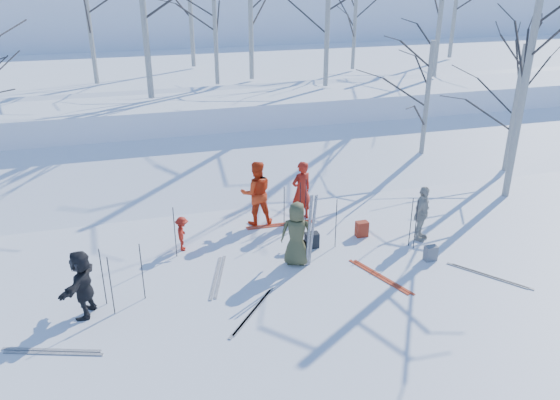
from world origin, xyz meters
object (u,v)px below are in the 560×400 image
object	(u,v)px
skier_olive_center	(297,234)
dog	(299,242)
skier_red_north	(301,191)
backpack_red	(362,229)
skier_cream_east	(422,214)
backpack_grey	(431,253)
skier_grey_west	(82,284)
backpack_dark	(312,240)
skier_red_seated	(182,234)
skier_redor_behind	(256,193)

from	to	relation	value
skier_olive_center	dog	distance (m)	0.85
skier_olive_center	dog	bearing A→B (deg)	-92.47
skier_red_north	dog	distance (m)	2.00
dog	backpack_red	world-z (taller)	dog
skier_cream_east	backpack_grey	distance (m)	1.25
skier_grey_west	dog	size ratio (longest dim) A/B	2.50
skier_olive_center	skier_cream_east	distance (m)	3.54
dog	backpack_dark	size ratio (longest dim) A/B	1.48
skier_red_seated	backpack_red	bearing A→B (deg)	-86.98
skier_olive_center	backpack_grey	size ratio (longest dim) A/B	4.21
skier_redor_behind	backpack_grey	bearing A→B (deg)	142.31
skier_olive_center	skier_grey_west	distance (m)	4.90
skier_red_north	backpack_grey	xyz separation A→B (m)	(2.33, -3.14, -0.68)
skier_red_north	skier_red_seated	xyz separation A→B (m)	(-3.46, -0.93, -0.41)
backpack_grey	backpack_dark	distance (m)	2.96
skier_redor_behind	backpack_grey	xyz separation A→B (m)	(3.61, -3.22, -0.73)
skier_red_north	backpack_dark	distance (m)	1.85
dog	backpack_red	size ratio (longest dim) A/B	1.41
backpack_red	dog	bearing A→B (deg)	-170.42
backpack_red	skier_olive_center	bearing A→B (deg)	-156.93
skier_grey_west	dog	world-z (taller)	skier_grey_west
skier_red_north	skier_redor_behind	distance (m)	1.29
skier_red_seated	skier_cream_east	distance (m)	6.20
skier_olive_center	skier_redor_behind	world-z (taller)	skier_redor_behind
backpack_red	backpack_grey	world-z (taller)	backpack_red
skier_red_seated	skier_olive_center	bearing A→B (deg)	-109.83
skier_cream_east	dog	world-z (taller)	skier_cream_east
skier_red_seated	backpack_red	size ratio (longest dim) A/B	2.16
skier_red_north	skier_cream_east	world-z (taller)	skier_red_north
skier_red_seated	backpack_dark	xyz separation A→B (m)	(3.20, -0.77, -0.25)
skier_cream_east	dog	bearing A→B (deg)	136.38
backpack_dark	dog	bearing A→B (deg)	-165.92
dog	backpack_red	distance (m)	1.88
skier_grey_west	skier_red_seated	bearing A→B (deg)	155.42
skier_cream_east	backpack_dark	size ratio (longest dim) A/B	3.75
skier_olive_center	skier_cream_east	xyz separation A→B (m)	(3.52, 0.32, -0.05)
skier_cream_east	backpack_red	bearing A→B (deg)	118.41
skier_olive_center	backpack_dark	xyz separation A→B (m)	(0.64, 0.68, -0.60)
skier_redor_behind	skier_red_seated	world-z (taller)	skier_redor_behind
skier_olive_center	skier_redor_behind	bearing A→B (deg)	-59.20
backpack_red	backpack_dark	distance (m)	1.50
backpack_grey	skier_grey_west	bearing A→B (deg)	-179.67
skier_red_north	skier_cream_east	xyz separation A→B (m)	(2.63, -2.07, -0.12)
skier_red_north	dog	world-z (taller)	skier_red_north
skier_redor_behind	skier_red_seated	distance (m)	2.44
skier_olive_center	skier_grey_west	world-z (taller)	skier_olive_center
skier_olive_center	backpack_red	xyz separation A→B (m)	(2.12, 0.90, -0.59)
skier_cream_east	skier_grey_west	xyz separation A→B (m)	(-8.36, -1.12, -0.01)
skier_redor_behind	dog	distance (m)	2.09
skier_red_north	skier_cream_east	bearing A→B (deg)	125.50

